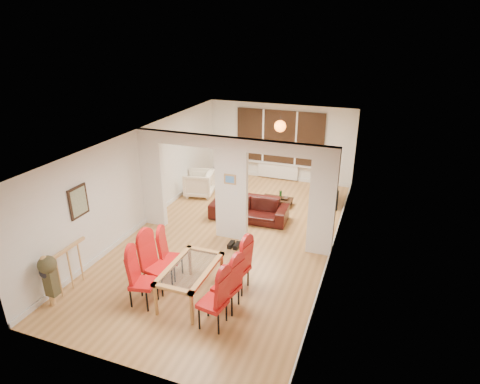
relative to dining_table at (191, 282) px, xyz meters
The scene contains 24 objects.
floor 2.59m from the dining_table, 93.11° to the left, with size 5.00×9.00×0.01m, color #BA854B.
room_walls 2.74m from the dining_table, 93.11° to the left, with size 5.00×9.00×2.60m, color silver, non-canonical shape.
divider_wall 2.74m from the dining_table, 93.11° to the left, with size 5.00×0.18×2.60m, color white.
bay_window_blinds 7.10m from the dining_table, 91.14° to the left, with size 3.00×0.08×1.80m, color black.
radiator 6.97m from the dining_table, 91.14° to the left, with size 1.40×0.08×0.50m, color white.
pendant_light 6.14m from the dining_table, 88.43° to the left, with size 0.36×0.36×0.36m, color orange.
stair_newel 2.48m from the dining_table, 165.13° to the right, with size 0.40×1.20×1.10m, color tan, non-canonical shape.
wall_poster 2.90m from the dining_table, behind, with size 0.04×0.52×0.67m, color gray.
pillar_photo 2.77m from the dining_table, 93.23° to the left, with size 0.30×0.03×0.25m, color #4C8CD8.
dining_table is the anchor object (origin of this frame).
dining_chair_la 0.92m from the dining_table, 147.19° to the right, with size 0.44×0.44×1.10m, color red, non-canonical shape.
dining_chair_lb 0.78m from the dining_table, behind, with size 0.47×0.47×1.17m, color red, non-canonical shape.
dining_chair_lc 0.88m from the dining_table, 145.24° to the left, with size 0.41×0.41×1.04m, color red, non-canonical shape.
dining_chair_ra 0.95m from the dining_table, 38.54° to the right, with size 0.45×0.45×1.12m, color red, non-canonical shape.
dining_chair_rb 0.81m from the dining_table, ahead, with size 0.44×0.44×1.09m, color red, non-canonical shape.
dining_chair_rc 0.95m from the dining_table, 36.99° to the left, with size 0.45×0.45×1.13m, color red, non-canonical shape.
sofa 3.69m from the dining_table, 91.10° to the left, with size 2.12×0.83×0.62m, color black.
armchair 5.18m from the dining_table, 113.77° to the left, with size 0.87×0.84×0.79m, color silver.
person 5.50m from the dining_table, 103.81° to the left, with size 0.40×0.61×1.66m, color black.
television 5.82m from the dining_table, 71.35° to the left, with size 0.14×1.08×0.62m, color black.
coffee_table 4.90m from the dining_table, 85.19° to the left, with size 0.90×0.45×0.21m, color #341E12, non-canonical shape.
bottle 4.82m from the dining_table, 83.67° to the left, with size 0.08×0.08×0.31m, color #143F19.
bowl 4.93m from the dining_table, 82.52° to the left, with size 0.23×0.23×0.06m, color #341E12.
shoes 2.12m from the dining_table, 87.33° to the left, with size 0.26×0.28×0.11m, color black, non-canonical shape.
Camera 1 is at (3.30, -8.36, 4.98)m, focal length 30.00 mm.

